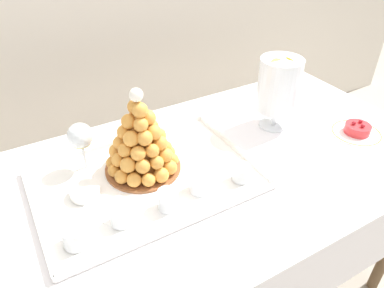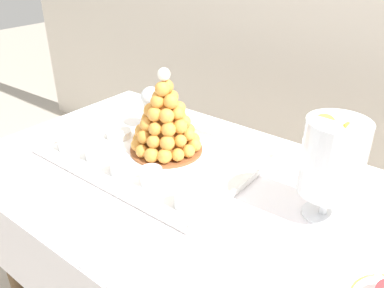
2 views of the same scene
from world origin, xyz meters
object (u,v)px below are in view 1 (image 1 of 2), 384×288
object	(u,v)px
wine_glass	(80,137)
serving_tray	(147,180)
croquembouche	(141,141)
dessert_cup_mid_left	(121,217)
fruit_tart_plate	(357,131)
macaron_goblet	(279,86)
dessert_cup_left	(76,237)
dessert_cup_centre	(168,200)
dessert_cup_mid_right	(200,184)
dessert_cup_right	(241,173)
creme_brulee_ramekin	(85,191)

from	to	relation	value
wine_glass	serving_tray	bearing A→B (deg)	-46.99
croquembouche	wine_glass	xyz separation A→B (m)	(-0.15, 0.10, 0.01)
dessert_cup_mid_left	wine_glass	xyz separation A→B (m)	(-0.01, 0.28, 0.09)
serving_tray	dessert_cup_mid_left	world-z (taller)	dessert_cup_mid_left
fruit_tart_plate	croquembouche	bearing A→B (deg)	165.83
serving_tray	macaron_goblet	bearing A→B (deg)	5.85
dessert_cup_left	macaron_goblet	world-z (taller)	macaron_goblet
macaron_goblet	fruit_tart_plate	xyz separation A→B (m)	(0.22, -0.19, -0.15)
dessert_cup_centre	dessert_cup_mid_right	world-z (taller)	dessert_cup_centre
dessert_cup_right	macaron_goblet	xyz separation A→B (m)	(0.29, 0.19, 0.13)
dessert_cup_mid_right	creme_brulee_ramekin	world-z (taller)	dessert_cup_mid_right
dessert_cup_mid_right	fruit_tart_plate	xyz separation A→B (m)	(0.65, -0.01, -0.02)
dessert_cup_left	macaron_goblet	size ratio (longest dim) A/B	0.24
serving_tray	dessert_cup_right	bearing A→B (deg)	-29.63
dessert_cup_centre	macaron_goblet	bearing A→B (deg)	19.89
serving_tray	dessert_cup_mid_left	distance (m)	0.18
serving_tray	creme_brulee_ramekin	xyz separation A→B (m)	(-0.18, 0.02, 0.02)
dessert_cup_left	fruit_tart_plate	size ratio (longest dim) A/B	0.36
dessert_cup_left	wine_glass	distance (m)	0.32
dessert_cup_centre	fruit_tart_plate	world-z (taller)	dessert_cup_centre
dessert_cup_right	croquembouche	bearing A→B (deg)	140.66
dessert_cup_centre	wine_glass	xyz separation A→B (m)	(-0.14, 0.29, 0.08)
croquembouche	macaron_goblet	distance (m)	0.53
wine_glass	creme_brulee_ramekin	bearing A→B (deg)	-107.47
fruit_tart_plate	dessert_cup_mid_right	bearing A→B (deg)	178.67
creme_brulee_ramekin	dessert_cup_right	bearing A→B (deg)	-20.99
croquembouche	fruit_tart_plate	world-z (taller)	croquembouche
serving_tray	dessert_cup_left	size ratio (longest dim) A/B	10.18
macaron_goblet	creme_brulee_ramekin	bearing A→B (deg)	-177.44
serving_tray	wine_glass	world-z (taller)	wine_glass
macaron_goblet	dessert_cup_right	bearing A→B (deg)	-146.17
dessert_cup_mid_left	dessert_cup_right	bearing A→B (deg)	-2.02
dessert_cup_mid_right	macaron_goblet	size ratio (longest dim) A/B	0.23
dessert_cup_mid_left	macaron_goblet	bearing A→B (deg)	15.33
dessert_cup_left	creme_brulee_ramekin	xyz separation A→B (m)	(0.07, 0.16, -0.01)
dessert_cup_left	dessert_cup_right	world-z (taller)	dessert_cup_left
dessert_cup_left	dessert_cup_centre	distance (m)	0.25
dessert_cup_centre	creme_brulee_ramekin	xyz separation A→B (m)	(-0.18, 0.16, -0.01)
dessert_cup_mid_right	creme_brulee_ramekin	size ratio (longest dim) A/B	0.72
dessert_cup_left	dessert_cup_mid_right	world-z (taller)	same
dessert_cup_left	creme_brulee_ramekin	size ratio (longest dim) A/B	0.75
dessert_cup_mid_right	dessert_cup_right	bearing A→B (deg)	-7.70
serving_tray	dessert_cup_centre	bearing A→B (deg)	-88.67
serving_tray	dessert_cup_right	xyz separation A→B (m)	(0.25, -0.14, 0.03)
creme_brulee_ramekin	wine_glass	world-z (taller)	wine_glass
croquembouche	dessert_cup_left	distance (m)	0.33
creme_brulee_ramekin	wine_glass	size ratio (longest dim) A/B	0.51
croquembouche	dessert_cup_mid_left	bearing A→B (deg)	-127.74
dessert_cup_right	creme_brulee_ramekin	xyz separation A→B (m)	(-0.42, 0.16, -0.01)
dessert_cup_mid_right	dessert_cup_right	size ratio (longest dim) A/B	1.12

